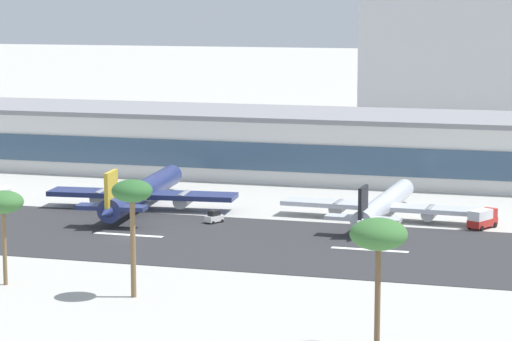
# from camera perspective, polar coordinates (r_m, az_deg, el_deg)

# --- Properties ---
(ground_plane) EXTENTS (1400.00, 1400.00, 0.00)m
(ground_plane) POSITION_cam_1_polar(r_m,az_deg,el_deg) (186.06, -6.45, -3.34)
(ground_plane) COLOR #B2AFA8
(runway_strip) EXTENTS (800.00, 38.15, 0.08)m
(runway_strip) POSITION_cam_1_polar(r_m,az_deg,el_deg) (187.73, -6.23, -3.21)
(runway_strip) COLOR #2D2D30
(runway_strip) RESTS_ON ground_plane
(runway_centreline_dash_4) EXTENTS (12.00, 1.20, 0.01)m
(runway_centreline_dash_4) POSITION_cam_1_polar(r_m,az_deg,el_deg) (187.89, -6.36, -3.19)
(runway_centreline_dash_4) COLOR white
(runway_centreline_dash_4) RESTS_ON runway_strip
(runway_centreline_dash_5) EXTENTS (12.00, 1.20, 0.01)m
(runway_centreline_dash_5) POSITION_cam_1_polar(r_m,az_deg,el_deg) (176.70, 5.67, -3.93)
(runway_centreline_dash_5) COLOR white
(runway_centreline_dash_5) RESTS_ON runway_strip
(terminal_building) EXTENTS (209.98, 30.04, 13.78)m
(terminal_building) POSITION_cam_1_polar(r_m,az_deg,el_deg) (248.58, 3.19, 1.32)
(terminal_building) COLOR silver
(terminal_building) RESTS_ON ground_plane
(airliner_gold_tail_gate_0) EXTENTS (35.15, 46.29, 9.67)m
(airliner_gold_tail_gate_0) POSITION_cam_1_polar(r_m,az_deg,el_deg) (209.31, -5.75, -1.14)
(airliner_gold_tail_gate_0) COLOR navy
(airliner_gold_tail_gate_0) RESTS_ON ground_plane
(airliner_black_tail_gate_1) EXTENTS (36.23, 39.94, 8.33)m
(airliner_black_tail_gate_1) POSITION_cam_1_polar(r_m,az_deg,el_deg) (199.45, 6.30, -1.75)
(airliner_black_tail_gate_1) COLOR silver
(airliner_black_tail_gate_1) RESTS_ON ground_plane
(service_box_truck_0) EXTENTS (4.81, 6.44, 3.25)m
(service_box_truck_0) POSITION_cam_1_polar(r_m,az_deg,el_deg) (195.58, 11.19, -2.33)
(service_box_truck_0) COLOR #B2231E
(service_box_truck_0) RESTS_ON ground_plane
(service_baggage_tug_1) EXTENTS (2.91, 3.58, 2.20)m
(service_baggage_tug_1) POSITION_cam_1_polar(r_m,az_deg,el_deg) (196.74, -2.09, -2.33)
(service_baggage_tug_1) COLOR white
(service_baggage_tug_1) RESTS_ON ground_plane
(palm_tree_0) EXTENTS (5.24, 5.24, 15.34)m
(palm_tree_0) POSITION_cam_1_polar(r_m,az_deg,el_deg) (146.91, -6.17, -1.22)
(palm_tree_0) COLOR brown
(palm_tree_0) RESTS_ON ground_plane
(palm_tree_2) EXTENTS (5.51, 5.51, 12.82)m
(palm_tree_2) POSITION_cam_1_polar(r_m,az_deg,el_deg) (156.43, -12.45, -1.62)
(palm_tree_2) COLOR brown
(palm_tree_2) RESTS_ON ground_plane
(palm_tree_3) EXTENTS (6.32, 6.32, 14.67)m
(palm_tree_3) POSITION_cam_1_polar(r_m,az_deg,el_deg) (124.95, 6.11, -3.27)
(palm_tree_3) COLOR brown
(palm_tree_3) RESTS_ON ground_plane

